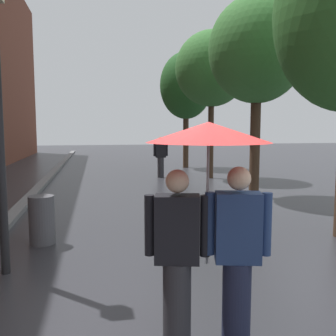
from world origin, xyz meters
name	(u,v)px	position (x,y,z in m)	size (l,w,h in m)	color
kerb_strip	(42,185)	(-3.20, 10.00, 0.06)	(0.30, 36.00, 0.12)	slate
street_tree_1	(257,51)	(3.19, 6.90, 4.18)	(2.75, 2.75, 5.71)	#473323
street_tree_2	(212,69)	(3.15, 11.04, 4.28)	(2.84, 2.84, 5.76)	#473323
street_tree_3	(186,86)	(3.09, 15.03, 4.06)	(2.59, 2.59, 5.73)	#473323
couple_under_umbrella	(208,202)	(-0.35, -0.10, 1.38)	(1.11, 1.10, 2.08)	#2D2D33
litter_bin	(42,220)	(-2.28, 3.42, 0.42)	(0.44, 0.44, 0.85)	#4C4C51
pedestrian_walking_midground	(161,157)	(1.22, 11.58, 0.84)	(0.59, 0.26, 1.65)	#2D2D33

